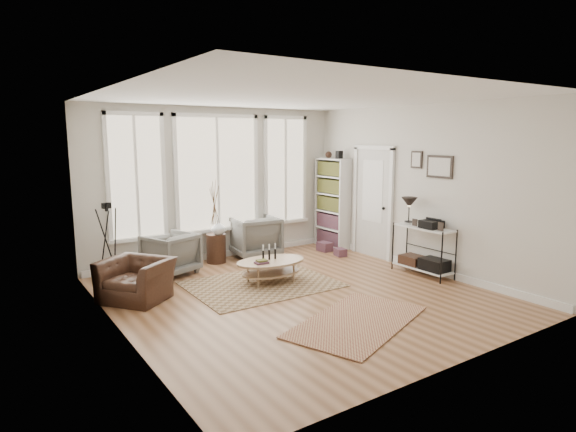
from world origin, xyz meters
TOP-DOWN VIEW (x-y plane):
  - room at (0.02, 0.03)m, footprint 5.50×5.54m
  - bay_window at (0.00, 2.71)m, footprint 4.14×0.12m
  - door at (2.57, 1.15)m, footprint 0.09×1.06m
  - bookcase at (2.44, 2.23)m, footprint 0.31×0.85m
  - low_shelf at (2.38, -0.30)m, footprint 0.38×1.08m
  - wall_art at (2.58, -0.27)m, footprint 0.04×0.88m
  - rug_main at (-0.21, 0.75)m, footprint 2.30×1.74m
  - rug_runner at (-0.01, -1.30)m, footprint 2.27×1.76m
  - coffee_table at (-0.03, 0.77)m, footprint 1.20×0.81m
  - armchair_left at (-1.20, 2.15)m, footprint 0.99×1.01m
  - armchair_right at (0.62, 2.41)m, footprint 0.95×0.98m
  - side_table at (-0.21, 2.41)m, footprint 0.37×0.37m
  - vase at (-0.18, 2.35)m, footprint 0.29×0.29m
  - accent_chair at (-2.09, 1.15)m, footprint 1.22×1.20m
  - tripod_camera at (-2.17, 2.31)m, footprint 0.46×0.46m
  - book_stack_near at (2.05, 1.99)m, footprint 0.25×0.30m
  - book_stack_far at (2.05, 1.49)m, footprint 0.22×0.26m

SIDE VIEW (x-z plane):
  - rug_main at x=-0.21m, z-range 0.00..0.01m
  - rug_runner at x=-0.01m, z-range 0.01..0.02m
  - book_stack_far at x=2.05m, z-range 0.00..0.15m
  - book_stack_near at x=2.05m, z-range 0.00..0.19m
  - coffee_table at x=-0.03m, z-range 0.02..0.56m
  - accent_chair at x=-2.09m, z-range 0.00..0.60m
  - armchair_left at x=-1.20m, z-range 0.00..0.72m
  - armchair_right at x=0.62m, z-range 0.00..0.81m
  - low_shelf at x=2.38m, z-range -0.14..1.16m
  - tripod_camera at x=-2.17m, z-range -0.05..1.25m
  - vase at x=-0.18m, z-range 0.55..0.82m
  - side_table at x=-0.21m, z-range -0.03..1.50m
  - bookcase at x=2.44m, z-range -0.07..1.99m
  - door at x=2.57m, z-range 0.01..2.23m
  - room at x=0.02m, z-range -0.02..2.88m
  - bay_window at x=0.00m, z-range 0.49..2.73m
  - wall_art at x=2.58m, z-range 1.66..2.10m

